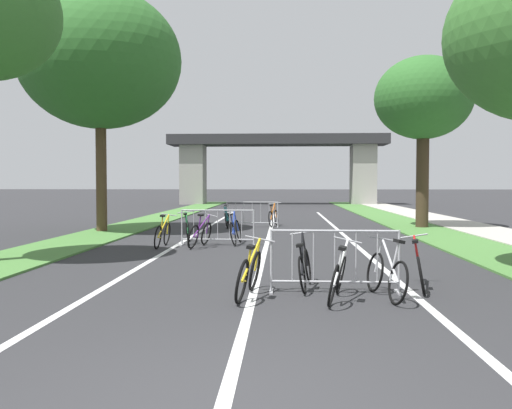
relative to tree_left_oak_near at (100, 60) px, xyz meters
The scene contains 23 objects.
grass_verge_left 8.26m from the tree_left_oak_near, 85.82° to the left, with size 2.16×50.62×0.05m, color #477A38.
grass_verge_right 14.62m from the tree_left_oak_near, 23.77° to the left, with size 2.16×50.62×0.05m, color #477A38.
sidewalk_path_right 16.50m from the tree_left_oak_near, 20.41° to the left, with size 2.27×50.62×0.08m, color #ADA89E.
lane_stripe_center 8.91m from the tree_left_oak_near, ahead, with size 0.14×29.28×0.01m, color silver.
lane_stripe_right_lane 10.91m from the tree_left_oak_near, ahead, with size 0.14×29.28×0.01m, color silver.
lane_stripe_left_lane 7.32m from the tree_left_oak_near, 11.69° to the right, with size 0.14×29.28×0.01m, color silver.
overpass_bridge 27.26m from the tree_left_oak_near, 76.74° to the left, with size 18.47×3.42×5.89m.
tree_left_oak_near is the anchor object (origin of this frame).
tree_right_maple_mid 12.59m from the tree_left_oak_near, 10.81° to the left, with size 3.88×3.88×6.88m.
crowd_barrier_nearest 14.31m from the tree_left_oak_near, 54.59° to the right, with size 2.17×0.45×1.05m.
crowd_barrier_second 8.57m from the tree_left_oak_near, 40.13° to the right, with size 2.17×0.46×1.05m.
crowd_barrier_third 8.36m from the tree_left_oak_near, 24.99° to the left, with size 2.17×0.47×1.05m.
bicycle_yellow_0 14.03m from the tree_left_oak_near, 60.88° to the right, with size 0.61×1.70×0.95m.
bicycle_orange_1 9.18m from the tree_left_oak_near, 25.44° to the left, with size 0.54×1.67×1.00m.
bicycle_black_2 13.85m from the tree_left_oak_near, 55.42° to the right, with size 0.45×1.62×0.97m.
bicycle_blue_3 8.74m from the tree_left_oak_near, 34.41° to the right, with size 0.46×1.72×1.01m.
bicycle_teal_4 7.75m from the tree_left_oak_near, 25.82° to the left, with size 0.44×1.71×0.95m.
bicycle_red_5 14.94m from the tree_left_oak_near, 48.48° to the right, with size 0.53×1.73×0.92m.
bicycle_silver_6 15.08m from the tree_left_oak_near, 52.90° to the right, with size 0.49×1.65×0.96m.
bicycle_green_7 7.89m from the tree_left_oak_near, 42.28° to the right, with size 0.59×1.68×0.97m.
bicycle_purple_8 8.62m from the tree_left_oak_near, 45.59° to the right, with size 0.74×1.66×0.96m.
bicycle_white_9 14.82m from the tree_left_oak_near, 56.08° to the right, with size 0.69×1.63×0.95m.
bicycle_yellow_10 8.17m from the tree_left_oak_near, 53.81° to the right, with size 0.46×1.67×0.94m.
Camera 1 is at (0.49, -4.20, 1.82)m, focal length 37.77 mm.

